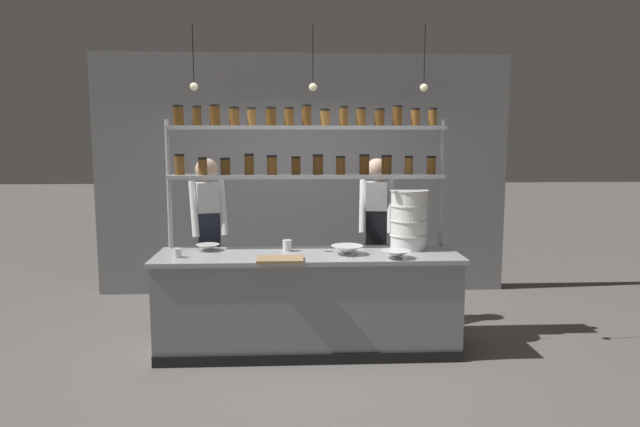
{
  "coord_description": "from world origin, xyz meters",
  "views": [
    {
      "loc": [
        -0.14,
        -5.14,
        1.97
      ],
      "look_at": [
        0.12,
        0.2,
        1.26
      ],
      "focal_mm": 32.0,
      "sensor_mm": 36.0,
      "label": 1
    }
  ],
  "objects": [
    {
      "name": "ground_plane",
      "position": [
        0.0,
        0.0,
        0.0
      ],
      "size": [
        40.0,
        40.0,
        0.0
      ],
      "primitive_type": "plane",
      "color": "slate"
    },
    {
      "name": "back_wall",
      "position": [
        0.0,
        2.08,
        1.51
      ],
      "size": [
        5.19,
        0.12,
        3.01
      ],
      "primitive_type": "cube",
      "color": "#939399",
      "rests_on": "ground_plane"
    },
    {
      "name": "prep_counter",
      "position": [
        0.0,
        -0.0,
        0.46
      ],
      "size": [
        2.79,
        0.76,
        0.92
      ],
      "color": "gray",
      "rests_on": "ground_plane"
    },
    {
      "name": "spice_shelf_unit",
      "position": [
        -0.01,
        0.33,
        1.83
      ],
      "size": [
        2.67,
        0.28,
        2.29
      ],
      "color": "#ADAFB5",
      "rests_on": "ground_plane"
    },
    {
      "name": "chef_left",
      "position": [
        -1.0,
        0.64,
        1.04
      ],
      "size": [
        0.42,
        0.36,
        1.77
      ],
      "rotation": [
        0.0,
        0.0,
        0.31
      ],
      "color": "black",
      "rests_on": "ground_plane"
    },
    {
      "name": "chef_center",
      "position": [
        0.75,
        0.78,
        1.03
      ],
      "size": [
        0.39,
        0.33,
        1.76
      ],
      "rotation": [
        0.0,
        0.0,
        -0.15
      ],
      "color": "black",
      "rests_on": "ground_plane"
    },
    {
      "name": "container_stack",
      "position": [
        0.97,
        0.18,
        1.2
      ],
      "size": [
        0.37,
        0.37,
        0.57
      ],
      "color": "white",
      "rests_on": "prep_counter"
    },
    {
      "name": "cutting_board",
      "position": [
        -0.25,
        -0.3,
        0.93
      ],
      "size": [
        0.4,
        0.26,
        0.02
      ],
      "color": "#A88456",
      "rests_on": "prep_counter"
    },
    {
      "name": "prep_bowl_near_left",
      "position": [
        0.36,
        -0.05,
        0.96
      ],
      "size": [
        0.29,
        0.29,
        0.08
      ],
      "color": "white",
      "rests_on": "prep_counter"
    },
    {
      "name": "prep_bowl_center_front",
      "position": [
        -0.94,
        0.18,
        0.95
      ],
      "size": [
        0.22,
        0.22,
        0.06
      ],
      "color": "silver",
      "rests_on": "prep_counter"
    },
    {
      "name": "prep_bowl_center_back",
      "position": [
        0.77,
        -0.25,
        0.95
      ],
      "size": [
        0.26,
        0.26,
        0.07
      ],
      "color": "white",
      "rests_on": "prep_counter"
    },
    {
      "name": "serving_cup_front",
      "position": [
        -0.19,
        0.13,
        0.97
      ],
      "size": [
        0.09,
        0.09,
        0.1
      ],
      "color": "silver",
      "rests_on": "prep_counter"
    },
    {
      "name": "serving_cup_by_board",
      "position": [
        -1.16,
        -0.12,
        0.96
      ],
      "size": [
        0.07,
        0.07,
        0.08
      ],
      "color": "silver",
      "rests_on": "prep_counter"
    },
    {
      "name": "pendant_light_row",
      "position": [
        0.03,
        0.0,
        2.45
      ],
      "size": [
        2.11,
        0.07,
        0.58
      ],
      "color": "black"
    }
  ]
}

